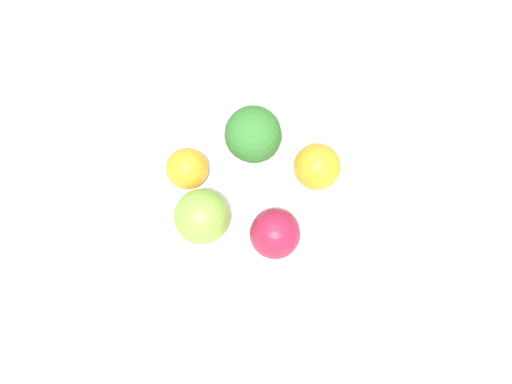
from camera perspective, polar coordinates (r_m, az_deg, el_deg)
The scene contains 9 objects.
ground_plane at distance 0.76m, azimuth 0.00°, elevation -2.12°, with size 6.00×6.00×0.00m, color gray.
table_surface at distance 0.75m, azimuth 0.00°, elevation -1.86°, with size 1.20×1.20×0.02m.
bowl at distance 0.72m, azimuth 0.00°, elevation -0.97°, with size 0.19×0.19×0.04m.
broccoli at distance 0.69m, azimuth -0.24°, elevation 4.61°, with size 0.06×0.06×0.07m.
apple_red at distance 0.66m, azimuth 1.53°, elevation -3.35°, with size 0.05×0.05×0.05m.
apple_green at distance 0.67m, azimuth -4.36°, elevation -1.97°, with size 0.05×0.05×0.05m.
orange_front at distance 0.69m, azimuth 4.91°, elevation 2.03°, with size 0.05×0.05×0.05m.
orange_back at distance 0.69m, azimuth -5.54°, elevation 1.88°, with size 0.04×0.04×0.04m.
napkin at distance 0.84m, azimuth 0.62°, elevation 12.31°, with size 0.17×0.18×0.01m.
Camera 1 is at (-0.20, -0.18, 0.71)m, focal length 50.00 mm.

